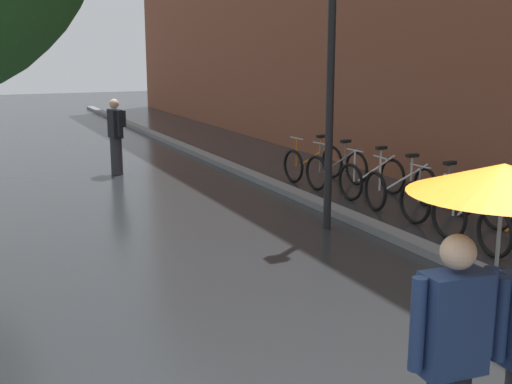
# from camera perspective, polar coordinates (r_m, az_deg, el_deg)

# --- Properties ---
(kerb_strip) EXTENTS (0.30, 36.00, 0.12)m
(kerb_strip) POSITION_cam_1_polar(r_m,az_deg,el_deg) (14.58, -1.29, 1.85)
(kerb_strip) COLOR slate
(kerb_strip) RESTS_ON ground
(parked_bicycle_1) EXTENTS (1.12, 0.77, 0.96)m
(parked_bicycle_1) POSITION_cam_1_polar(r_m,az_deg,el_deg) (10.25, 18.65, -1.56)
(parked_bicycle_1) COLOR black
(parked_bicycle_1) RESTS_ON ground
(parked_bicycle_2) EXTENTS (1.13, 0.78, 0.96)m
(parked_bicycle_2) POSITION_cam_1_polar(r_m,az_deg,el_deg) (10.98, 15.78, -0.47)
(parked_bicycle_2) COLOR black
(parked_bicycle_2) RESTS_ON ground
(parked_bicycle_3) EXTENTS (1.13, 0.78, 0.96)m
(parked_bicycle_3) POSITION_cam_1_polar(r_m,az_deg,el_deg) (11.63, 12.63, 0.41)
(parked_bicycle_3) COLOR black
(parked_bicycle_3) RESTS_ON ground
(parked_bicycle_4) EXTENTS (1.15, 0.81, 0.96)m
(parked_bicycle_4) POSITION_cam_1_polar(r_m,az_deg,el_deg) (12.39, 10.18, 1.24)
(parked_bicycle_4) COLOR black
(parked_bicycle_4) RESTS_ON ground
(parked_bicycle_5) EXTENTS (1.15, 0.82, 0.96)m
(parked_bicycle_5) POSITION_cam_1_polar(r_m,az_deg,el_deg) (13.17, 7.14, 2.01)
(parked_bicycle_5) COLOR black
(parked_bicycle_5) RESTS_ON ground
(parked_bicycle_6) EXTENTS (1.15, 0.81, 0.96)m
(parked_bicycle_6) POSITION_cam_1_polar(r_m,az_deg,el_deg) (13.87, 5.06, 2.58)
(parked_bicycle_6) COLOR black
(parked_bicycle_6) RESTS_ON ground
(couple_under_umbrella) EXTENTS (1.19, 1.12, 2.10)m
(couple_under_umbrella) POSITION_cam_1_polar(r_m,az_deg,el_deg) (4.17, 20.38, -7.25)
(couple_under_umbrella) COLOR black
(couple_under_umbrella) RESTS_ON ground
(street_lamp_post) EXTENTS (0.24, 0.24, 4.16)m
(street_lamp_post) POSITION_cam_1_polar(r_m,az_deg,el_deg) (9.84, 6.59, 10.61)
(street_lamp_post) COLOR black
(street_lamp_post) RESTS_ON ground
(pedestrian_walking_midground) EXTENTS (0.36, 0.59, 1.68)m
(pedestrian_walking_midground) POSITION_cam_1_polar(r_m,az_deg,el_deg) (14.69, -12.22, 4.95)
(pedestrian_walking_midground) COLOR #2D2D33
(pedestrian_walking_midground) RESTS_ON ground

